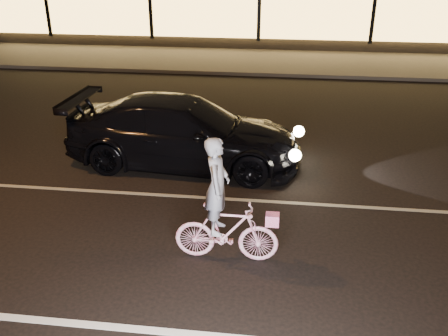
# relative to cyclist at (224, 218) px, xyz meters

# --- Properties ---
(ground) EXTENTS (90.00, 90.00, 0.00)m
(ground) POSITION_rel_cyclist_xyz_m (-0.41, -0.14, -0.70)
(ground) COLOR black
(ground) RESTS_ON ground
(lane_stripe_near) EXTENTS (60.00, 0.12, 0.01)m
(lane_stripe_near) POSITION_rel_cyclist_xyz_m (-0.41, -1.64, -0.69)
(lane_stripe_near) COLOR silver
(lane_stripe_near) RESTS_ON ground
(lane_stripe_far) EXTENTS (60.00, 0.10, 0.01)m
(lane_stripe_far) POSITION_rel_cyclist_xyz_m (-0.41, 1.86, -0.69)
(lane_stripe_far) COLOR gray
(lane_stripe_far) RESTS_ON ground
(sidewalk) EXTENTS (30.00, 4.00, 0.12)m
(sidewalk) POSITION_rel_cyclist_xyz_m (-0.41, 12.86, -0.64)
(sidewalk) COLOR #383533
(sidewalk) RESTS_ON ground
(cyclist) EXTENTS (1.56, 0.54, 1.96)m
(cyclist) POSITION_rel_cyclist_xyz_m (0.00, 0.00, 0.00)
(cyclist) COLOR #D93D7A
(cyclist) RESTS_ON ground
(sedan) EXTENTS (5.03, 2.31, 1.43)m
(sedan) POSITION_rel_cyclist_xyz_m (-1.26, 3.36, 0.02)
(sedan) COLOR black
(sedan) RESTS_ON ground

